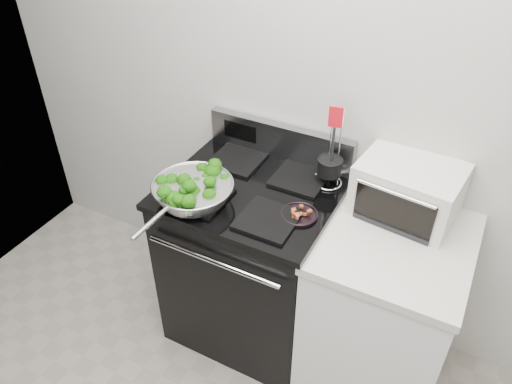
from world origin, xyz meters
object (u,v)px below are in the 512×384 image
Objects in this scene: bacon_plate at (299,213)px; toaster_oven at (408,189)px; utensil_holder at (329,171)px; skillet at (193,191)px; gas_range at (252,259)px.

bacon_plate is 0.48m from toaster_oven.
bacon_plate is at bearing -104.97° from utensil_holder.
skillet is 1.43× the size of utensil_holder.
utensil_holder is (0.30, 0.20, 0.53)m from gas_range.
bacon_plate is (0.46, 0.12, -0.04)m from skillet.
skillet is 0.48m from bacon_plate.
toaster_oven reaches higher than gas_range.
utensil_holder is (0.49, 0.40, 0.02)m from skillet.
utensil_holder reaches higher than skillet.
utensil_holder is at bearing 33.23° from gas_range.
gas_range is 2.77× the size of utensil_holder.
skillet is 0.63m from utensil_holder.
skillet is at bearing -150.43° from utensil_holder.
gas_range is 6.98× the size of bacon_plate.
utensil_holder is at bearing 41.55° from skillet.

